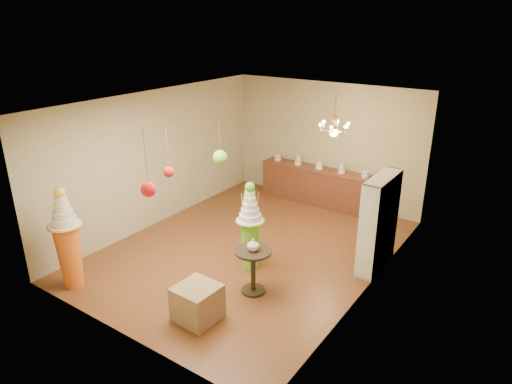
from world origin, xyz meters
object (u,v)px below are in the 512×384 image
Objects in this scene: pedestal_green at (250,234)px; round_table at (253,265)px; pedestal_orange at (69,248)px; sideboard at (318,186)px.

round_table is at bearing -51.21° from pedestal_green.
pedestal_orange is (-2.22, -2.24, 0.03)m from pedestal_green.
pedestal_orange is 0.61× the size of sideboard.
pedestal_green is 0.57× the size of sideboard.
pedestal_green is 0.81m from round_table.
round_table is at bearing 31.01° from pedestal_orange.
round_table is (2.71, 1.63, -0.23)m from pedestal_orange.
sideboard is 4.29m from round_table.
pedestal_green is 2.14× the size of round_table.
pedestal_green is 3.61m from sideboard.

